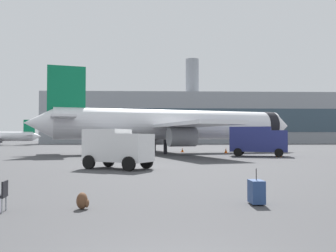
{
  "coord_description": "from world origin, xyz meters",
  "views": [
    {
      "loc": [
        -0.15,
        -5.1,
        2.07
      ],
      "look_at": [
        0.95,
        25.14,
        3.0
      ],
      "focal_mm": 38.93,
      "sensor_mm": 36.0,
      "label": 1
    }
  ],
  "objects": [
    {
      "name": "safety_cone_mid",
      "position": [
        9.09,
        41.87,
        0.36
      ],
      "size": [
        0.44,
        0.44,
        0.72
      ],
      "color": "#F2590C",
      "rests_on": "ground"
    },
    {
      "name": "fuel_truck",
      "position": [
        11.06,
        34.11,
        1.77
      ],
      "size": [
        6.46,
        4.24,
        3.2
      ],
      "color": "navy",
      "rests_on": "ground"
    },
    {
      "name": "airplane_at_gate",
      "position": [
        2.15,
        41.84,
        3.66
      ],
      "size": [
        35.15,
        32.06,
        10.5
      ],
      "color": "white",
      "rests_on": "ground"
    },
    {
      "name": "gate_chair",
      "position": [
        -4.43,
        5.15,
        0.5
      ],
      "size": [
        0.53,
        0.53,
        0.86
      ],
      "color": "black",
      "rests_on": "ground"
    },
    {
      "name": "terminal_building",
      "position": [
        15.29,
        116.69,
        8.32
      ],
      "size": [
        102.39,
        17.47,
        28.42
      ],
      "color": "gray",
      "rests_on": "ground"
    },
    {
      "name": "safety_cone_near",
      "position": [
        3.66,
        45.02,
        0.3
      ],
      "size": [
        0.44,
        0.44,
        0.61
      ],
      "color": "#F2590C",
      "rests_on": "ground"
    },
    {
      "name": "safety_cone_far",
      "position": [
        12.83,
        32.51,
        0.38
      ],
      "size": [
        0.44,
        0.44,
        0.77
      ],
      "color": "#F2590C",
      "rests_on": "ground"
    },
    {
      "name": "cargo_van",
      "position": [
        -2.61,
        18.81,
        1.45
      ],
      "size": [
        4.81,
        3.99,
        2.6
      ],
      "color": "white",
      "rests_on": "ground"
    },
    {
      "name": "service_truck",
      "position": [
        -4.76,
        36.82,
        1.61
      ],
      "size": [
        5.27,
        4.26,
        2.9
      ],
      "color": "gray",
      "rests_on": "ground"
    },
    {
      "name": "traveller_backpack",
      "position": [
        -2.22,
        5.5,
        0.23
      ],
      "size": [
        0.36,
        0.4,
        0.48
      ],
      "color": "brown",
      "rests_on": "ground"
    },
    {
      "name": "safety_cone_outer",
      "position": [
        -8.44,
        44.74,
        0.37
      ],
      "size": [
        0.44,
        0.44,
        0.75
      ],
      "color": "#F2590C",
      "rests_on": "ground"
    },
    {
      "name": "rolling_suitcase",
      "position": [
        2.99,
        6.07,
        0.39
      ],
      "size": [
        0.41,
        0.64,
        1.1
      ],
      "color": "navy",
      "rests_on": "ground"
    }
  ]
}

